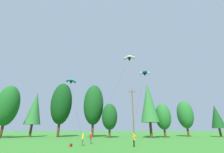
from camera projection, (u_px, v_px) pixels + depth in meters
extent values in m
cylinder|color=#472D19|center=(1.00, 131.00, 35.43)|extent=(0.63, 0.63, 3.34)
ellipsoid|color=#19561E|center=(8.00, 105.00, 37.59)|extent=(5.39, 5.39, 10.45)
cylinder|color=#472D19|center=(31.00, 131.00, 40.43)|extent=(0.63, 0.63, 3.33)
cone|color=#2D7033|center=(35.00, 108.00, 42.59)|extent=(4.41, 4.41, 9.46)
cylinder|color=#472D19|center=(58.00, 130.00, 39.79)|extent=(0.67, 0.67, 3.83)
ellipsoid|color=#0F3D14|center=(62.00, 103.00, 42.27)|extent=(5.93, 5.93, 11.99)
cylinder|color=#472D19|center=(92.00, 130.00, 40.08)|extent=(0.66, 0.66, 3.72)
ellipsoid|color=#144719|center=(94.00, 104.00, 42.49)|extent=(5.81, 5.81, 11.65)
cylinder|color=#472D19|center=(110.00, 133.00, 37.28)|extent=(0.52, 0.52, 2.20)
ellipsoid|color=#144719|center=(110.00, 116.00, 38.71)|extent=(4.17, 4.17, 6.88)
cylinder|color=#472D19|center=(151.00, 130.00, 37.10)|extent=(0.67, 0.67, 3.78)
cone|color=#2D7033|center=(148.00, 102.00, 39.55)|extent=(4.80, 4.80, 10.76)
cylinder|color=#472D19|center=(165.00, 133.00, 38.20)|extent=(0.53, 0.53, 2.23)
ellipsoid|color=#236628|center=(163.00, 116.00, 39.64)|extent=(4.20, 4.20, 6.99)
cylinder|color=#472D19|center=(188.00, 132.00, 41.89)|extent=(0.56, 0.56, 2.61)
ellipsoid|color=#236628|center=(185.00, 114.00, 43.58)|extent=(4.61, 4.61, 8.16)
cylinder|color=#472D19|center=(220.00, 133.00, 39.91)|extent=(0.53, 0.53, 2.30)
cone|color=#144719|center=(216.00, 116.00, 41.40)|extent=(3.55, 3.55, 6.55)
cylinder|color=brown|center=(133.00, 113.00, 33.53)|extent=(0.26, 0.26, 11.37)
cube|color=brown|center=(132.00, 92.00, 35.24)|extent=(2.20, 0.14, 0.14)
cylinder|color=#4C4C51|center=(83.00, 143.00, 20.61)|extent=(0.17, 0.17, 0.84)
cylinder|color=#4C4C51|center=(82.00, 143.00, 20.78)|extent=(0.17, 0.17, 0.84)
cube|color=yellow|center=(83.00, 137.00, 20.94)|extent=(0.37, 0.44, 0.60)
sphere|color=tan|center=(83.00, 134.00, 21.09)|extent=(0.22, 0.22, 0.22)
cylinder|color=yellow|center=(83.00, 137.00, 20.75)|extent=(0.22, 0.15, 0.57)
cylinder|color=yellow|center=(82.00, 137.00, 21.15)|extent=(0.22, 0.15, 0.57)
cylinder|color=#4C4C51|center=(91.00, 141.00, 23.03)|extent=(0.17, 0.17, 0.84)
cylinder|color=#4C4C51|center=(90.00, 141.00, 23.20)|extent=(0.17, 0.17, 0.84)
cube|color=red|center=(91.00, 136.00, 23.36)|extent=(0.38, 0.45, 0.60)
sphere|color=tan|center=(91.00, 133.00, 23.50)|extent=(0.22, 0.22, 0.22)
cylinder|color=red|center=(91.00, 136.00, 23.17)|extent=(0.22, 0.16, 0.57)
cylinder|color=red|center=(90.00, 136.00, 23.56)|extent=(0.22, 0.16, 0.57)
cylinder|color=black|center=(134.00, 144.00, 19.41)|extent=(0.15, 0.15, 0.84)
cylinder|color=black|center=(134.00, 143.00, 19.59)|extent=(0.15, 0.15, 0.84)
cube|color=orange|center=(134.00, 138.00, 19.74)|extent=(0.30, 0.41, 0.60)
sphere|color=tan|center=(134.00, 134.00, 19.89)|extent=(0.22, 0.22, 0.22)
cylinder|color=orange|center=(134.00, 137.00, 19.58)|extent=(0.53, 0.17, 0.35)
cylinder|color=orange|center=(133.00, 136.00, 20.02)|extent=(0.53, 0.17, 0.35)
ellipsoid|color=teal|center=(71.00, 80.00, 43.46)|extent=(2.05, 1.74, 0.95)
ellipsoid|color=#0F666B|center=(75.00, 82.00, 43.86)|extent=(1.18, 1.17, 1.09)
ellipsoid|color=#0F666B|center=(67.00, 81.00, 42.86)|extent=(1.09, 1.20, 1.09)
cone|color=black|center=(71.00, 83.00, 43.32)|extent=(1.32, 1.32, 0.85)
cylinder|color=black|center=(74.00, 101.00, 32.03)|extent=(7.10, 19.14, 13.72)
ellipsoid|color=white|center=(129.00, 57.00, 46.95)|extent=(2.43, 1.79, 1.19)
ellipsoid|color=silver|center=(134.00, 58.00, 46.58)|extent=(1.22, 1.35, 1.36)
ellipsoid|color=silver|center=(125.00, 58.00, 47.07)|extent=(1.44, 1.32, 1.36)
cone|color=black|center=(129.00, 60.00, 46.78)|extent=(1.49, 1.49, 1.05)
cylinder|color=black|center=(116.00, 86.00, 34.94)|extent=(10.14, 16.50, 21.76)
ellipsoid|color=blue|center=(145.00, 72.00, 42.75)|extent=(1.82, 1.41, 1.12)
ellipsoid|color=white|center=(149.00, 73.00, 42.64)|extent=(1.12, 1.18, 1.22)
ellipsoid|color=white|center=(141.00, 73.00, 42.66)|extent=(1.18, 1.17, 1.22)
cone|color=black|center=(145.00, 75.00, 42.64)|extent=(1.04, 1.04, 0.85)
cylinder|color=black|center=(141.00, 94.00, 31.17)|extent=(8.05, 18.23, 15.33)
cube|color=maroon|center=(71.00, 145.00, 19.54)|extent=(0.35, 0.39, 0.40)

